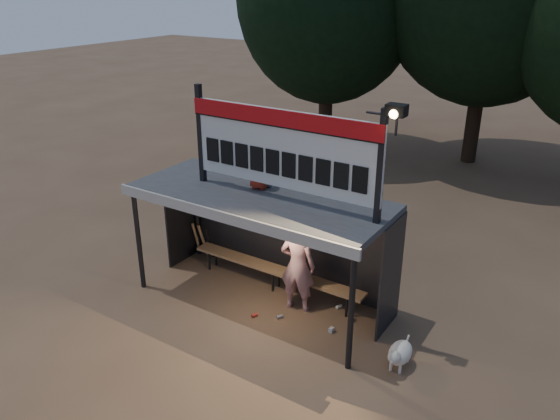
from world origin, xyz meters
name	(u,v)px	position (x,y,z in m)	size (l,w,h in m)	color
ground	(261,300)	(0.00, 0.00, 0.00)	(80.00, 80.00, 0.00)	brown
player	(298,266)	(0.75, 0.18, 0.95)	(0.69, 0.45, 1.89)	silver
child_a	(260,163)	(-0.22, 0.34, 2.79)	(0.46, 0.35, 0.94)	gray
child_b	(259,165)	(-0.18, 0.25, 2.79)	(0.46, 0.30, 0.94)	#AE2B1A
dugout_shelter	(267,213)	(0.00, 0.24, 1.85)	(5.10, 2.08, 2.32)	#3A3A3D
scoreboard_assembly	(285,147)	(0.56, -0.01, 3.32)	(4.10, 0.27, 1.99)	black
bench	(276,270)	(0.00, 0.55, 0.43)	(4.00, 0.35, 0.48)	#997048
dog	(399,354)	(3.11, -0.44, 0.28)	(0.36, 0.81, 0.49)	white
bats	(203,240)	(-2.19, 0.82, 0.43)	(0.47, 0.33, 0.84)	olive
litter	(311,314)	(1.12, 0.07, 0.04)	(1.72, 1.29, 0.08)	#AB1D21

